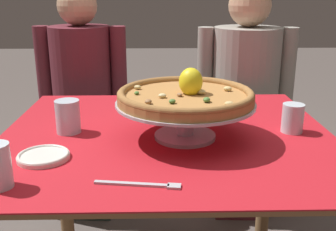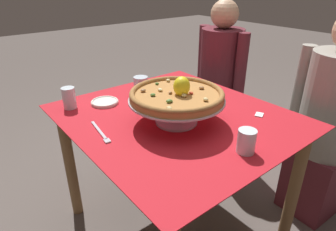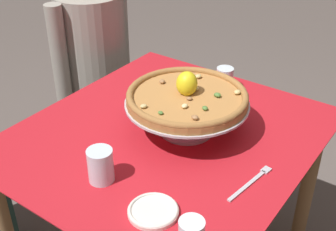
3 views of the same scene
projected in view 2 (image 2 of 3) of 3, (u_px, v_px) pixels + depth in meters
ground_plane at (175, 224)px, 1.72m from camera, size 14.00×14.00×0.00m
dining_table at (176, 134)px, 1.45m from camera, size 1.08×0.97×0.72m
pizza_stand at (177, 105)px, 1.30m from camera, size 0.43×0.43×0.12m
pizza at (177, 94)px, 1.28m from camera, size 0.42×0.42×0.10m
water_glass_side_right at (246, 143)px, 1.09m from camera, size 0.07×0.07×0.09m
water_glass_side_left at (141, 87)px, 1.62m from camera, size 0.08×0.08×0.11m
water_glass_front_left at (69, 99)px, 1.46m from camera, size 0.07×0.07×0.11m
side_plate at (105, 102)px, 1.53m from camera, size 0.14×0.14×0.02m
dinner_fork at (101, 133)px, 1.24m from camera, size 0.21×0.05×0.01m
sugar_packet at (259, 115)px, 1.40m from camera, size 0.05×0.06×0.00m
diner_left at (219, 88)px, 2.21m from camera, size 0.46×0.33×1.19m
diner_right at (330, 126)px, 1.60m from camera, size 0.50×0.36×1.20m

